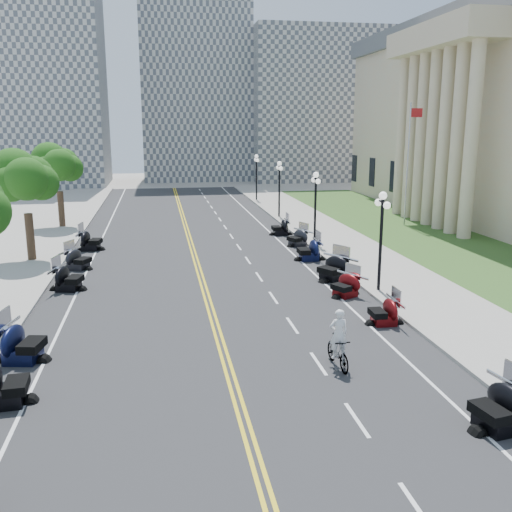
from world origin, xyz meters
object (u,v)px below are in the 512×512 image
bicycle (338,352)px  cyclist_rider (339,312)px  motorcycle_n_3 (500,405)px  flagpole (408,166)px

bicycle → cyclist_rider: size_ratio=1.06×
motorcycle_n_3 → cyclist_rider: cyclist_rider is taller
motorcycle_n_3 → flagpole: bearing=150.6°
flagpole → motorcycle_n_3: size_ratio=4.85×
bicycle → cyclist_rider: (0.00, 0.00, 1.46)m
motorcycle_n_3 → cyclist_rider: 5.83m
flagpole → motorcycle_n_3: bearing=-109.6°
cyclist_rider → flagpole: bearing=-118.3°
flagpole → bicycle: flagpole is taller
flagpole → cyclist_rider: (-14.23, -26.40, -2.97)m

